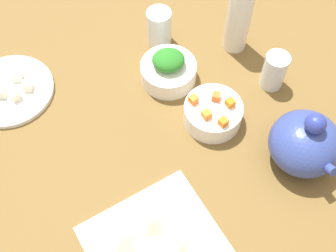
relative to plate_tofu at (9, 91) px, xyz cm
name	(u,v)px	position (x,y,z in cm)	size (l,w,h in cm)	color
tabletop	(168,141)	(28.14, 29.56, -2.10)	(190.00, 190.00, 3.00)	brown
plate_tofu	(9,91)	(0.00, 0.00, 0.00)	(21.54, 21.54, 1.20)	white
bowl_greens	(168,72)	(12.69, 36.93, 1.93)	(13.70, 13.70, 5.06)	white
bowl_carrots	(213,114)	(28.30, 40.95, 2.04)	(13.46, 13.46, 5.27)	white
teapot	(305,143)	(45.08, 53.54, 5.83)	(16.87, 15.24, 16.29)	#33448E
bottle_1	(239,15)	(9.90, 57.26, 10.17)	(6.15, 6.15, 24.79)	silver
drinking_glass_0	(159,27)	(0.22, 40.17, 4.36)	(6.36, 6.36, 9.91)	white
drinking_glass_1	(274,71)	(24.80, 59.20, 4.22)	(5.77, 5.77, 9.65)	white
carrot_cube_0	(230,103)	(29.20, 44.47, 5.57)	(1.80, 1.80, 1.80)	orange
carrot_cube_1	(206,114)	(29.69, 38.20, 5.57)	(1.80, 1.80, 1.80)	orange
carrot_cube_2	(223,122)	(33.00, 40.59, 5.57)	(1.80, 1.80, 1.80)	orange
carrot_cube_3	(193,100)	(24.90, 37.41, 5.57)	(1.80, 1.80, 1.80)	orange
carrot_cube_4	(216,96)	(26.31, 42.46, 5.57)	(1.80, 1.80, 1.80)	orange
chopped_greens_mound	(168,60)	(12.69, 36.93, 6.44)	(7.80, 7.04, 3.96)	#287723
tofu_cube_0	(15,96)	(3.47, 0.91, 1.70)	(2.20, 2.20, 2.20)	#F1EBCA
tofu_cube_1	(17,76)	(-2.03, 2.87, 1.70)	(2.20, 2.20, 2.20)	white
tofu_cube_3	(0,93)	(1.23, -2.01, 1.70)	(2.20, 2.20, 2.20)	silver
tofu_cube_4	(27,86)	(1.99, 4.40, 1.70)	(2.20, 2.20, 2.20)	white
dumpling_1	(180,249)	(52.94, 20.52, 1.79)	(4.26, 3.87, 2.78)	beige
dumpling_2	(152,225)	(46.33, 17.59, 1.92)	(4.03, 3.77, 3.04)	beige
dumpling_4	(125,240)	(46.77, 11.57, 1.93)	(4.93, 4.38, 3.05)	beige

